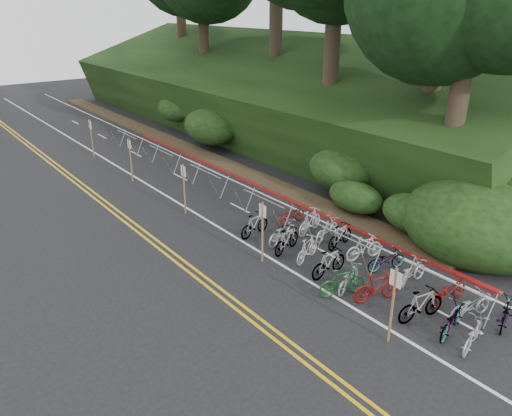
# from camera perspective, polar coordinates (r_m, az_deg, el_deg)

# --- Properties ---
(ground) EXTENTS (120.00, 120.00, 0.00)m
(ground) POSITION_cam_1_polar(r_m,az_deg,el_deg) (16.30, 10.18, -13.28)
(ground) COLOR black
(ground) RESTS_ON ground
(road_markings) EXTENTS (7.47, 80.00, 0.01)m
(road_markings) POSITION_cam_1_polar(r_m,az_deg,el_deg) (23.56, -6.88, -1.30)
(road_markings) COLOR gold
(road_markings) RESTS_ON ground
(red_curb) EXTENTS (0.25, 28.00, 0.10)m
(red_curb) POSITION_cam_1_polar(r_m,az_deg,el_deg) (27.64, 0.10, 2.61)
(red_curb) COLOR maroon
(red_curb) RESTS_ON ground
(embankment) EXTENTS (14.30, 48.14, 9.11)m
(embankment) POSITION_cam_1_polar(r_m,az_deg,el_deg) (36.68, 2.47, 11.64)
(embankment) COLOR black
(embankment) RESTS_ON ground
(bike_rack_front) EXTENTS (1.11, 3.24, 1.11)m
(bike_rack_front) POSITION_cam_1_polar(r_m,az_deg,el_deg) (17.63, 20.64, -8.33)
(bike_rack_front) COLOR gray
(bike_rack_front) RESTS_ON ground
(bike_racks_rest) EXTENTS (1.14, 23.00, 1.17)m
(bike_racks_rest) POSITION_cam_1_polar(r_m,az_deg,el_deg) (26.71, -5.82, 3.61)
(bike_racks_rest) COLOR gray
(bike_racks_rest) RESTS_ON ground
(signpost_near) EXTENTS (0.08, 0.40, 2.50)m
(signpost_near) POSITION_cam_1_polar(r_m,az_deg,el_deg) (15.21, 15.39, -10.17)
(signpost_near) COLOR brown
(signpost_near) RESTS_ON ground
(signposts_rest) EXTENTS (0.08, 18.40, 2.50)m
(signposts_rest) POSITION_cam_1_polar(r_m,az_deg,el_deg) (26.29, -11.48, 4.28)
(signposts_rest) COLOR brown
(signposts_rest) RESTS_ON ground
(bike_front) EXTENTS (1.01, 1.81, 1.05)m
(bike_front) POSITION_cam_1_polar(r_m,az_deg,el_deg) (17.59, 9.82, -8.32)
(bike_front) COLOR #144C1E
(bike_front) RESTS_ON ground
(bike_valet) EXTENTS (3.43, 11.73, 1.10)m
(bike_valet) POSITION_cam_1_polar(r_m,az_deg,el_deg) (19.07, 11.91, -6.05)
(bike_valet) COLOR #9E9EA3
(bike_valet) RESTS_ON ground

